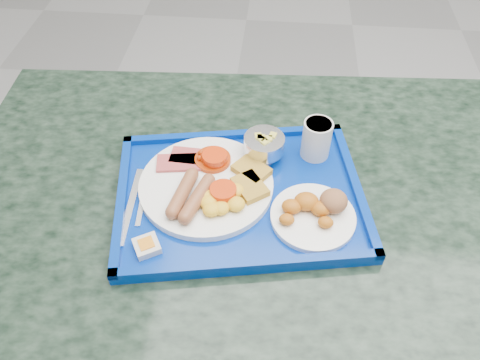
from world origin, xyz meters
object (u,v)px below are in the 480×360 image
object	(u,v)px
tray	(240,196)
bread_plate	(315,211)
fruit_bowl	(264,145)
juice_cup	(317,138)
main_plate	(209,184)
table	(251,249)

from	to	relation	value
tray	bread_plate	distance (m)	0.15
fruit_bowl	juice_cup	size ratio (longest dim) A/B	1.00
main_plate	juice_cup	distance (m)	0.25
bread_plate	juice_cup	distance (m)	0.17
tray	bread_plate	xyz separation A→B (m)	(0.15, -0.04, 0.02)
main_plate	bread_plate	size ratio (longest dim) A/B	1.67
main_plate	fruit_bowl	xyz separation A→B (m)	(0.10, 0.10, 0.02)
table	fruit_bowl	bearing A→B (deg)	79.38
table	main_plate	distance (m)	0.25
table	juice_cup	distance (m)	0.31
tray	fruit_bowl	size ratio (longest dim) A/B	6.34
table	fruit_bowl	size ratio (longest dim) A/B	15.26
bread_plate	fruit_bowl	xyz separation A→B (m)	(-0.11, 0.15, 0.02)
main_plate	juice_cup	bearing A→B (deg)	30.18
tray	main_plate	distance (m)	0.07
tray	fruit_bowl	world-z (taller)	fruit_bowl
main_plate	bread_plate	distance (m)	0.21
tray	bread_plate	size ratio (longest dim) A/B	3.34
tray	main_plate	xyz separation A→B (m)	(-0.06, 0.01, 0.02)
juice_cup	tray	bearing A→B (deg)	-139.14
table	fruit_bowl	world-z (taller)	fruit_bowl
fruit_bowl	juice_cup	distance (m)	0.11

